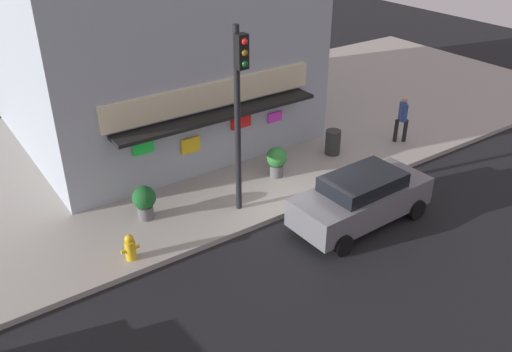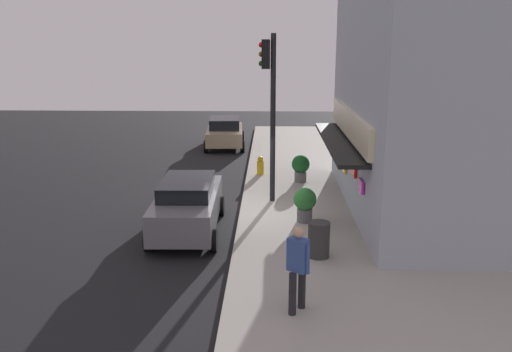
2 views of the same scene
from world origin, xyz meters
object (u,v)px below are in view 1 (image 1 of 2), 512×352
at_px(pedestrian, 402,117).
at_px(potted_plant_by_doorway, 277,160).
at_px(traffic_light, 239,100).
at_px(trash_can, 333,142).
at_px(parked_car_grey, 361,198).
at_px(potted_plant_by_window, 144,201).
at_px(fire_hydrant, 130,247).

height_order(pedestrian, potted_plant_by_doorway, pedestrian).
distance_m(traffic_light, trash_can, 6.04).
height_order(traffic_light, parked_car_grey, traffic_light).
distance_m(traffic_light, pedestrian, 8.33).
height_order(pedestrian, potted_plant_by_window, pedestrian).
bearing_deg(pedestrian, fire_hydrant, -175.17).
distance_m(pedestrian, parked_car_grey, 6.01).
bearing_deg(potted_plant_by_doorway, fire_hydrant, -166.10).
relative_size(trash_can, potted_plant_by_doorway, 0.87).
relative_size(pedestrian, potted_plant_by_window, 1.72).
xyz_separation_m(traffic_light, pedestrian, (7.88, 0.59, -2.62)).
distance_m(trash_can, pedestrian, 3.04).
height_order(trash_can, potted_plant_by_doorway, potted_plant_by_doorway).
xyz_separation_m(trash_can, pedestrian, (2.91, -0.70, 0.55)).
xyz_separation_m(pedestrian, potted_plant_by_window, (-10.53, 0.64, -0.40)).
height_order(fire_hydrant, parked_car_grey, parked_car_grey).
distance_m(potted_plant_by_doorway, potted_plant_by_window, 4.86).
xyz_separation_m(fire_hydrant, potted_plant_by_window, (1.19, 1.63, 0.25)).
relative_size(potted_plant_by_window, parked_car_grey, 0.24).
xyz_separation_m(potted_plant_by_doorway, parked_car_grey, (0.51, -3.56, 0.07)).
xyz_separation_m(traffic_light, parked_car_grey, (2.72, -2.47, -2.96)).
xyz_separation_m(fire_hydrant, potted_plant_by_doorway, (6.04, 1.50, 0.24)).
bearing_deg(fire_hydrant, potted_plant_by_window, 53.92).
height_order(potted_plant_by_doorway, potted_plant_by_window, potted_plant_by_window).
bearing_deg(trash_can, pedestrian, -13.48).
relative_size(traffic_light, potted_plant_by_doorway, 5.31).
bearing_deg(potted_plant_by_doorway, traffic_light, -153.55).
bearing_deg(fire_hydrant, traffic_light, 5.91).
distance_m(trash_can, potted_plant_by_doorway, 2.78).
bearing_deg(fire_hydrant, parked_car_grey, -17.52).
distance_m(traffic_light, potted_plant_by_window, 4.20).
distance_m(fire_hydrant, pedestrian, 11.78).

